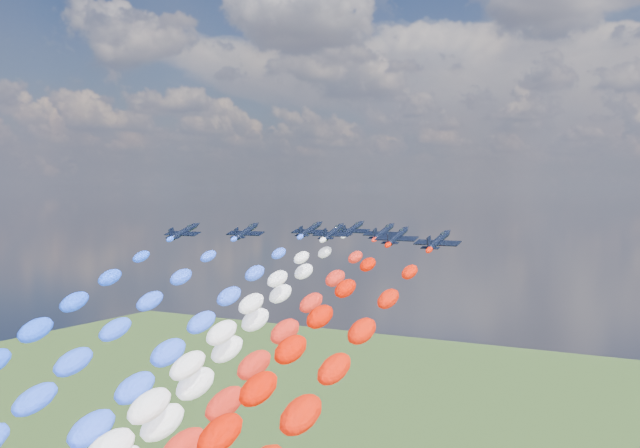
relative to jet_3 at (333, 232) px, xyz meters
The scene contains 13 objects.
jet_0 33.38m from the jet_3, 154.73° to the right, with size 8.60×11.53×2.54m, color black, non-canonical shape.
jet_1 19.69m from the jet_3, 160.07° to the right, with size 8.60×11.53×2.54m, color black, non-canonical shape.
trail_1 79.04m from the jet_3, 104.58° to the right, with size 6.50×126.05×61.65m, color blue, non-canonical shape.
jet_2 11.19m from the jet_3, 146.37° to the left, with size 8.60×11.53×2.54m, color black, non-canonical shape.
trail_2 65.73m from the jet_3, 99.09° to the right, with size 6.50×126.05×61.65m, color #2C55FF, non-canonical shape.
jet_3 is the anchor object (origin of this frame).
trail_3 70.67m from the jet_3, 90.00° to the right, with size 6.50×126.05×61.65m, color white, non-canonical shape.
jet_4 14.09m from the jet_3, 98.70° to the left, with size 8.60×11.53×2.54m, color black, non-canonical shape.
trail_4 58.29m from the jet_3, 92.41° to the right, with size 6.50×126.05×61.65m, color white, non-canonical shape.
jet_5 11.22m from the jet_3, 33.91° to the left, with size 8.60×11.53×2.54m, color black, non-canonical shape.
trail_5 65.67m from the jet_3, 80.91° to the right, with size 6.50×126.05×61.65m, color red, non-canonical shape.
jet_6 19.20m from the jet_3, 19.50° to the right, with size 8.60×11.53×2.54m, color black, non-canonical shape.
jet_7 33.08m from the jet_3, 25.92° to the right, with size 8.60×11.53×2.54m, color black, non-canonical shape.
Camera 1 is at (79.68, -139.81, 113.21)m, focal length 43.09 mm.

